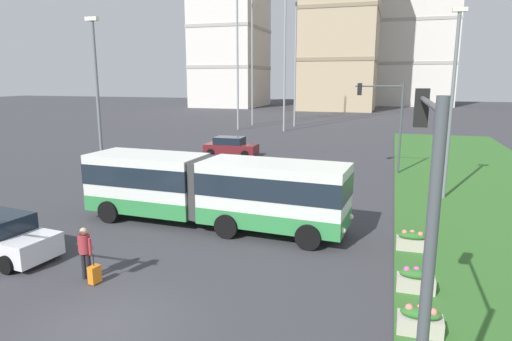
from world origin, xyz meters
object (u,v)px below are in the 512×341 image
at_px(flower_planter_2, 412,241).
at_px(apartment_tower_westcentre, 341,14).
at_px(streetlight_median, 452,99).
at_px(apartment_tower_west, 230,11).
at_px(rolling_suitcase, 95,274).
at_px(flower_planter_0, 420,320).
at_px(traffic_light_far_right, 386,113).
at_px(car_maroon_sedan, 231,147).
at_px(articulated_bus, 212,189).
at_px(streetlight_left, 98,100).
at_px(traffic_light_near_right, 424,212).
at_px(flower_planter_1, 416,280).
at_px(apartment_tower_centre, 413,4).
at_px(pedestrian_crossing, 85,250).

bearing_deg(flower_planter_2, apartment_tower_westcentre, 98.88).
bearing_deg(streetlight_median, apartment_tower_west, 118.07).
bearing_deg(rolling_suitcase, flower_planter_2, 30.84).
height_order(flower_planter_0, traffic_light_far_right, traffic_light_far_right).
relative_size(car_maroon_sedan, streetlight_median, 0.45).
relative_size(articulated_bus, streetlight_left, 1.26).
distance_m(traffic_light_far_right, streetlight_median, 6.93).
height_order(traffic_light_far_right, streetlight_median, streetlight_median).
bearing_deg(traffic_light_near_right, streetlight_left, 140.22).
distance_m(rolling_suitcase, traffic_light_far_right, 21.94).
height_order(flower_planter_1, flower_planter_2, same).
bearing_deg(apartment_tower_westcentre, flower_planter_0, -81.71).
relative_size(flower_planter_2, apartment_tower_westcentre, 0.03).
height_order(streetlight_left, apartment_tower_westcentre, apartment_tower_westcentre).
bearing_deg(streetlight_left, flower_planter_0, -30.77).
relative_size(articulated_bus, flower_planter_2, 10.87).
relative_size(flower_planter_1, apartment_tower_westcentre, 0.03).
distance_m(car_maroon_sedan, traffic_light_near_right, 30.41).
relative_size(streetlight_left, apartment_tower_centre, 0.20).
relative_size(pedestrian_crossing, rolling_suitcase, 1.79).
bearing_deg(traffic_light_near_right, flower_planter_0, 83.52).
bearing_deg(apartment_tower_westcentre, traffic_light_near_right, -82.30).
relative_size(flower_planter_1, streetlight_left, 0.12).
bearing_deg(streetlight_median, flower_planter_2, -102.99).
distance_m(traffic_light_near_right, apartment_tower_centre, 111.87).
distance_m(articulated_bus, flower_planter_0, 10.51).
relative_size(flower_planter_0, apartment_tower_westcentre, 0.03).
bearing_deg(pedestrian_crossing, car_maroon_sedan, 99.06).
xyz_separation_m(streetlight_left, streetlight_median, (18.17, 4.33, 0.14)).
height_order(car_maroon_sedan, pedestrian_crossing, pedestrian_crossing).
xyz_separation_m(flower_planter_1, flower_planter_2, (0.00, 3.43, 0.00)).
xyz_separation_m(car_maroon_sedan, pedestrian_crossing, (3.72, -23.32, 0.25)).
height_order(car_maroon_sedan, rolling_suitcase, car_maroon_sedan).
bearing_deg(traffic_light_near_right, flower_planter_1, 86.11).
height_order(flower_planter_0, apartment_tower_centre, apartment_tower_centre).
distance_m(car_maroon_sedan, flower_planter_0, 27.30).
bearing_deg(car_maroon_sedan, flower_planter_0, -59.62).
xyz_separation_m(streetlight_left, apartment_tower_centre, (18.46, 96.89, 18.70)).
bearing_deg(rolling_suitcase, apartment_tower_westcentre, 91.83).
xyz_separation_m(articulated_bus, flower_planter_2, (8.28, -0.57, -1.23)).
bearing_deg(rolling_suitcase, flower_planter_1, 13.58).
distance_m(flower_planter_2, apartment_tower_centre, 103.51).
distance_m(flower_planter_0, flower_planter_1, 2.36).
bearing_deg(streetlight_left, apartment_tower_west, 105.27).
height_order(car_maroon_sedan, flower_planter_2, car_maroon_sedan).
bearing_deg(apartment_tower_westcentre, flower_planter_2, -81.12).
relative_size(apartment_tower_west, apartment_tower_centre, 0.90).
bearing_deg(apartment_tower_centre, pedestrian_crossing, -96.59).
bearing_deg(apartment_tower_west, apartment_tower_centre, 24.44).
xyz_separation_m(car_maroon_sedan, apartment_tower_centre, (16.00, 83.03, 23.15)).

